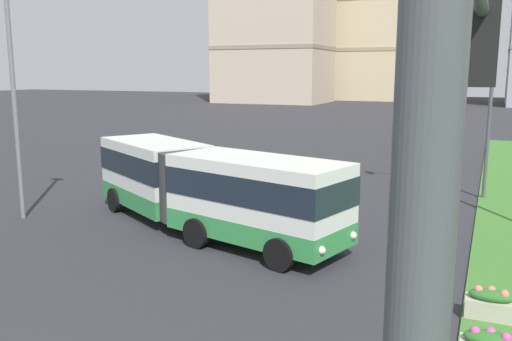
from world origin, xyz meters
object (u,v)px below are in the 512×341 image
at_px(flower_planter_3, 490,303).
at_px(traffic_light_far_right, 464,105).
at_px(articulated_bus, 203,186).
at_px(streetlight_left, 14,95).

xyz_separation_m(flower_planter_3, traffic_light_far_right, (-1.49, 13.25, 3.84)).
bearing_deg(traffic_light_far_right, articulated_bus, -130.83).
relative_size(flower_planter_3, traffic_light_far_right, 0.18).
distance_m(traffic_light_far_right, streetlight_left, 19.06).
bearing_deg(streetlight_left, flower_planter_3, -7.95).
bearing_deg(flower_planter_3, streetlight_left, 172.05).
xyz_separation_m(articulated_bus, streetlight_left, (-7.45, -1.36, 3.22)).
xyz_separation_m(traffic_light_far_right, streetlight_left, (-15.65, -10.86, 0.61)).
bearing_deg(articulated_bus, streetlight_left, -169.63).
relative_size(articulated_bus, flower_planter_3, 10.67).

